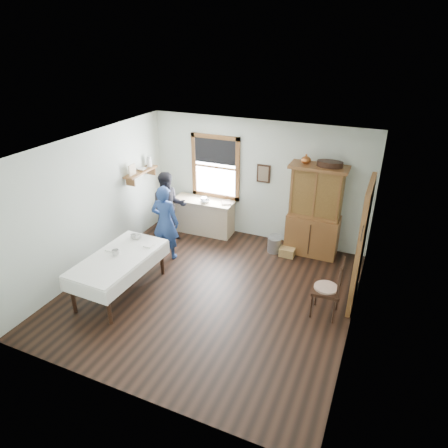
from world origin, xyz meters
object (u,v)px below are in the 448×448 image
object	(u,v)px
dining_table	(120,274)
china_hutch	(314,211)
woman_blue	(165,225)
figure_dark	(169,210)
work_counter	(204,216)
spindle_chair	(327,287)
pail	(275,244)
wicker_basket	(287,252)

from	to	relation	value
dining_table	china_hutch	bearing A→B (deg)	44.49
woman_blue	figure_dark	bearing A→B (deg)	-72.25
woman_blue	work_counter	bearing A→B (deg)	-105.71
dining_table	spindle_chair	bearing A→B (deg)	13.48
pail	china_hutch	bearing A→B (deg)	19.03
work_counter	china_hutch	world-z (taller)	china_hutch
spindle_chair	woman_blue	size ratio (longest dim) A/B	0.73
dining_table	wicker_basket	distance (m)	3.49
spindle_chair	wicker_basket	xyz separation A→B (m)	(-1.09, 1.63, -0.45)
dining_table	pail	xyz separation A→B (m)	(2.14, 2.57, -0.21)
china_hutch	pail	bearing A→B (deg)	-161.08
spindle_chair	woman_blue	world-z (taller)	woman_blue
woman_blue	china_hutch	bearing A→B (deg)	-160.65
dining_table	figure_dark	distance (m)	2.17
figure_dark	dining_table	bearing A→B (deg)	-121.83
work_counter	figure_dark	xyz separation A→B (m)	(-0.52, -0.68, 0.34)
wicker_basket	spindle_chair	bearing A→B (deg)	-56.12
work_counter	pail	size ratio (longest dim) A/B	4.32
dining_table	woman_blue	xyz separation A→B (m)	(0.11, 1.43, 0.37)
figure_dark	wicker_basket	bearing A→B (deg)	-29.91
pail	figure_dark	xyz separation A→B (m)	(-2.35, -0.44, 0.58)
work_counter	woman_blue	distance (m)	1.42
china_hutch	wicker_basket	distance (m)	1.04
spindle_chair	wicker_basket	distance (m)	2.01
china_hutch	woman_blue	world-z (taller)	china_hutch
wicker_basket	figure_dark	size ratio (longest dim) A/B	0.21
work_counter	dining_table	xyz separation A→B (m)	(-0.31, -2.80, -0.04)
wicker_basket	woman_blue	world-z (taller)	woman_blue
dining_table	wicker_basket	world-z (taller)	dining_table
wicker_basket	woman_blue	distance (m)	2.64
dining_table	woman_blue	size ratio (longest dim) A/B	1.26
wicker_basket	china_hutch	bearing A→B (deg)	38.68
spindle_chair	woman_blue	xyz separation A→B (m)	(-3.43, 0.59, 0.20)
work_counter	spindle_chair	bearing A→B (deg)	-33.15
china_hutch	spindle_chair	distance (m)	2.13
figure_dark	woman_blue	bearing A→B (deg)	-102.54
dining_table	figure_dark	world-z (taller)	figure_dark
figure_dark	china_hutch	bearing A→B (deg)	-24.81
wicker_basket	work_counter	bearing A→B (deg)	171.47
work_counter	pail	bearing A→B (deg)	-9.27
dining_table	spindle_chair	distance (m)	3.64
pail	figure_dark	size ratio (longest dim) A/B	0.22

